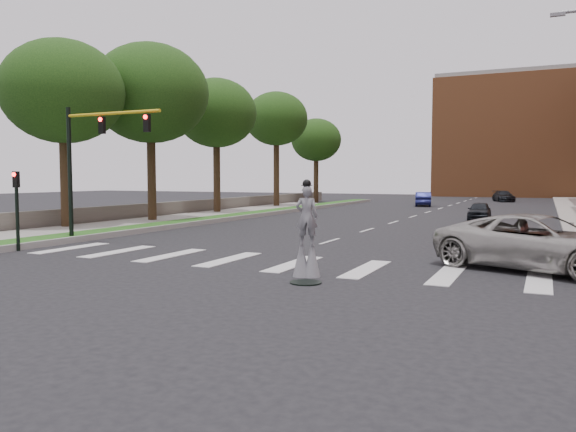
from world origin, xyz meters
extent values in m
plane|color=black|center=(0.00, 0.00, 0.00)|extent=(160.00, 160.00, 0.00)
cube|color=#205418|center=(-11.50, 20.00, 0.12)|extent=(2.00, 60.00, 0.25)
cube|color=gray|center=(-10.45, 20.00, 0.14)|extent=(0.20, 60.00, 0.28)
cube|color=gray|center=(-14.50, 10.00, 0.09)|extent=(4.00, 60.00, 0.18)
cube|color=#5D5850|center=(-17.00, 22.00, 0.55)|extent=(0.50, 56.00, 1.10)
cylinder|color=black|center=(3.00, -2.00, 0.02)|extent=(0.90, 0.90, 0.04)
cube|color=#A86134|center=(6.00, 78.00, 9.00)|extent=(26.00, 14.00, 18.00)
cube|color=slate|center=(9.30, 6.00, 8.75)|extent=(0.50, 0.18, 0.12)
cylinder|color=black|center=(-11.00, 3.00, 3.10)|extent=(0.20, 0.20, 6.20)
cylinder|color=gold|center=(-8.40, 3.00, 5.80)|extent=(5.20, 0.14, 0.14)
cube|color=black|center=(-9.00, 3.00, 5.30)|extent=(0.28, 0.18, 0.75)
cylinder|color=#FF0C0C|center=(-9.00, 2.90, 5.55)|extent=(0.18, 0.06, 0.18)
cube|color=black|center=(-6.50, 3.00, 5.30)|extent=(0.28, 0.18, 0.75)
cylinder|color=#FF0C0C|center=(-6.50, 2.90, 5.55)|extent=(0.18, 0.06, 0.18)
cylinder|color=black|center=(-10.30, -0.50, 1.50)|extent=(0.14, 0.14, 3.00)
cube|color=black|center=(-10.30, -0.50, 2.90)|extent=(0.25, 0.16, 0.65)
cylinder|color=#FF0C0C|center=(-10.30, -0.60, 3.10)|extent=(0.16, 0.05, 0.16)
cylinder|color=#2F2012|center=(2.77, -0.98, 0.46)|extent=(0.07, 0.07, 0.92)
cylinder|color=#2F2012|center=(2.46, -1.06, 0.46)|extent=(0.07, 0.07, 0.92)
cone|color=slate|center=(2.77, -0.98, 0.57)|extent=(0.52, 0.52, 1.15)
cone|color=slate|center=(2.46, -1.06, 0.57)|extent=(0.52, 0.52, 1.15)
imported|color=slate|center=(2.61, -1.02, 1.83)|extent=(0.75, 0.59, 1.82)
sphere|color=black|center=(2.61, -1.02, 2.80)|extent=(0.26, 0.26, 0.26)
cylinder|color=black|center=(2.61, -1.02, 2.75)|extent=(0.34, 0.34, 0.02)
cube|color=yellow|center=(2.58, -0.89, 2.33)|extent=(0.22, 0.05, 0.10)
imported|color=#A4A29B|center=(9.00, 3.00, 0.90)|extent=(7.16, 5.24, 1.81)
imported|color=black|center=(4.90, 24.82, 0.63)|extent=(1.65, 3.76, 1.26)
imported|color=#16194D|center=(-2.37, 41.84, 0.72)|extent=(2.37, 4.61, 1.45)
imported|color=black|center=(4.44, 56.26, 0.66)|extent=(3.22, 4.91, 1.32)
cylinder|color=#2F2012|center=(-15.79, 7.27, 3.05)|extent=(0.56, 0.56, 6.09)
ellipsoid|color=#16330F|center=(-15.79, 7.27, 7.80)|extent=(6.84, 6.84, 5.81)
cylinder|color=#2F2012|center=(-14.50, 13.36, 3.27)|extent=(0.56, 0.56, 6.54)
ellipsoid|color=#16330F|center=(-14.50, 13.36, 8.44)|extent=(7.60, 7.60, 6.46)
cylinder|color=#2F2012|center=(-15.24, 22.59, 3.25)|extent=(0.56, 0.56, 6.51)
ellipsoid|color=#16330F|center=(-15.24, 22.59, 8.14)|extent=(6.54, 6.54, 5.56)
cylinder|color=#2F2012|center=(-14.97, 33.13, 3.56)|extent=(0.56, 0.56, 7.12)
ellipsoid|color=#16330F|center=(-14.97, 33.13, 8.66)|extent=(6.14, 6.14, 5.22)
cylinder|color=#2F2012|center=(-15.06, 43.78, 2.90)|extent=(0.56, 0.56, 5.80)
ellipsoid|color=#16330F|center=(-15.06, 43.78, 7.24)|extent=(5.75, 5.75, 4.89)
camera|label=1|loc=(9.10, -16.46, 3.00)|focal=35.00mm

